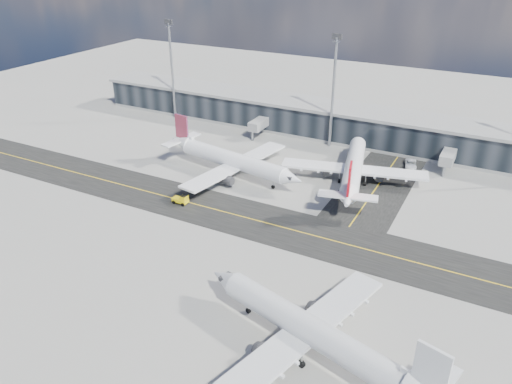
# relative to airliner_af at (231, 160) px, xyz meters

# --- Properties ---
(ground) EXTENTS (300.00, 300.00, 0.00)m
(ground) POSITION_rel_airliner_af_xyz_m (13.89, -20.12, -3.75)
(ground) COLOR gray
(ground) RESTS_ON ground
(taxiway_lanes) EXTENTS (180.00, 63.00, 0.03)m
(taxiway_lanes) POSITION_rel_airliner_af_xyz_m (17.80, -9.39, -3.74)
(taxiway_lanes) COLOR black
(taxiway_lanes) RESTS_ON ground
(terminal_concourse) EXTENTS (152.00, 19.80, 8.80)m
(terminal_concourse) POSITION_rel_airliner_af_xyz_m (13.93, 34.81, 0.34)
(terminal_concourse) COLOR black
(terminal_concourse) RESTS_ON ground
(floodlight_masts) EXTENTS (102.50, 0.70, 28.90)m
(floodlight_masts) POSITION_rel_airliner_af_xyz_m (13.89, 27.88, 11.86)
(floodlight_masts) COLOR gray
(floodlight_masts) RESTS_ON ground
(airliner_af) EXTENTS (38.22, 32.75, 11.35)m
(airliner_af) POSITION_rel_airliner_af_xyz_m (0.00, 0.00, 0.00)
(airliner_af) COLOR white
(airliner_af) RESTS_ON ground
(airliner_redtail) EXTENTS (32.59, 37.92, 11.33)m
(airliner_redtail) POSITION_rel_airliner_af_xyz_m (26.44, 8.47, -0.00)
(airliner_redtail) COLOR white
(airliner_redtail) RESTS_ON ground
(airliner_near) EXTENTS (37.11, 31.94, 11.15)m
(airliner_near) POSITION_rel_airliner_af_xyz_m (37.92, -43.77, -0.07)
(airliner_near) COLOR silver
(airliner_near) RESTS_ON ground
(baggage_tug) EXTENTS (3.39, 1.77, 2.11)m
(baggage_tug) POSITION_rel_airliner_af_xyz_m (-1.80, -17.35, -2.69)
(baggage_tug) COLOR yellow
(baggage_tug) RESTS_ON ground
(service_van) EXTENTS (3.77, 5.99, 1.54)m
(service_van) POSITION_rel_airliner_af_xyz_m (36.07, 23.88, -2.98)
(service_van) COLOR white
(service_van) RESTS_ON ground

